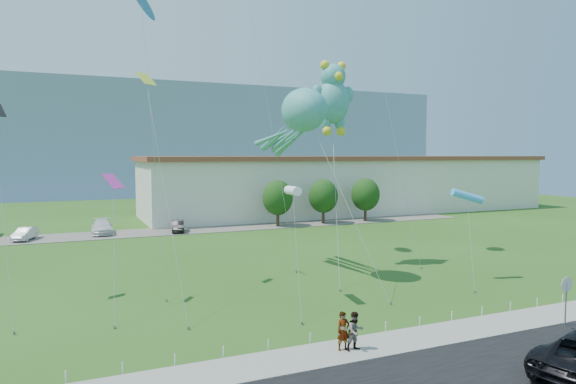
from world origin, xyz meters
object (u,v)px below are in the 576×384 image
Objects in this scene: warehouse at (352,184)px; parked_car_silver at (25,234)px; parked_car_white at (102,227)px; pedestrian_left at (343,331)px; pedestrian_right at (355,331)px; octopus_kite at (297,121)px; parked_car_black at (178,226)px; teddy_bear_kite at (333,96)px; stop_sign at (566,289)px.

warehouse is 16.33× the size of parked_car_silver.
parked_car_silver is at bearing -167.34° from parked_car_white.
pedestrian_left is 0.51m from pedestrian_right.
pedestrian_right is at bearing -104.05° from octopus_kite.
warehouse is 12.07× the size of parked_car_white.
pedestrian_left is at bearing -79.17° from parked_car_black.
parked_car_black is 26.03m from octopus_kite.
pedestrian_right is 20.73m from teddy_bear_kite.
teddy_bear_kite is at bearing -122.95° from warehouse.
pedestrian_left is 0.11× the size of teddy_bear_kite.
stop_sign is (-16.50, -48.21, -2.26)m from warehouse.
teddy_bear_kite reaches higher than octopus_kite.
pedestrian_right is 40.50m from parked_car_silver.
warehouse reaches higher than pedestrian_right.
stop_sign is 0.16× the size of teddy_bear_kite.
pedestrian_left is (-28.12, -46.71, -3.20)m from warehouse.
octopus_kite is 0.87× the size of teddy_bear_kite.
stop_sign is 46.86m from parked_car_silver.
parked_car_black is (7.65, -1.85, -0.12)m from parked_car_white.
parked_car_white is at bearing 113.27° from octopus_kite.
pedestrian_left is at bearing 149.70° from pedestrian_right.
octopus_kite reaches higher than parked_car_black.
stop_sign is 11.27m from pedestrian_right.
warehouse reaches higher than parked_car_black.
pedestrian_left reaches higher than parked_car_white.
pedestrian_right is at bearing -115.13° from teddy_bear_kite.
stop_sign reaches higher than pedestrian_left.
parked_car_black is at bearing 89.01° from pedestrian_left.
octopus_kite reaches higher than pedestrian_right.
teddy_bear_kite is at bearing -54.48° from parked_car_white.
pedestrian_left is 0.44× the size of parked_car_silver.
teddy_bear_kite is at bearing 29.11° from octopus_kite.
parked_car_white is 0.38× the size of octopus_kite.
pedestrian_right is at bearing -75.77° from parked_car_white.
teddy_bear_kite reaches higher than pedestrian_right.
stop_sign is at bearing -62.21° from parked_car_black.
octopus_kite is (3.78, 13.02, 9.75)m from pedestrian_left.
octopus_kite reaches higher than stop_sign.
parked_car_silver is (-26.07, 38.93, -1.19)m from stop_sign.
pedestrian_right is (-11.16, 1.27, -0.94)m from stop_sign.
stop_sign is 0.19× the size of octopus_kite.
stop_sign is at bearing -61.81° from parked_car_white.
warehouse is 36.43m from parked_car_white.
parked_car_white is 30.26m from teddy_bear_kite.
octopus_kite is at bearing -70.47° from parked_car_black.
pedestrian_left reaches higher than parked_car_silver.
stop_sign reaches higher than pedestrian_right.
teddy_bear_kite reaches higher than warehouse.
pedestrian_left is 39.32m from parked_car_white.
parked_car_silver is at bearing 110.75° from pedestrian_left.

